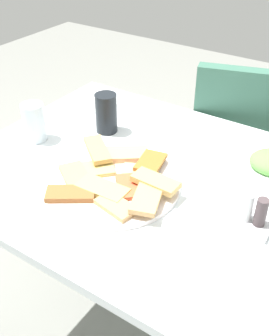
# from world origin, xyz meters

# --- Properties ---
(dining_table) EXTENTS (1.01, 0.78, 0.75)m
(dining_table) POSITION_xyz_m (0.00, 0.00, 0.65)
(dining_table) COLOR silver
(dining_table) RESTS_ON ground_plane
(dining_chair) EXTENTS (0.52, 0.53, 0.90)m
(dining_chair) POSITION_xyz_m (0.08, 0.58, 0.51)
(dining_chair) COLOR #386653
(dining_chair) RESTS_ON ground_plane
(pide_platter) EXTENTS (0.35, 0.35, 0.05)m
(pide_platter) POSITION_xyz_m (-0.05, -0.09, 0.76)
(pide_platter) COLOR white
(pide_platter) RESTS_ON dining_table
(soda_can) EXTENTS (0.09, 0.09, 0.12)m
(soda_can) POSITION_xyz_m (-0.23, 0.12, 0.81)
(soda_can) COLOR black
(soda_can) RESTS_ON dining_table
(drinking_glass) EXTENTS (0.07, 0.07, 0.11)m
(drinking_glass) POSITION_xyz_m (-0.37, -0.04, 0.81)
(drinking_glass) COLOR silver
(drinking_glass) RESTS_ON dining_table
(paper_napkin) EXTENTS (0.19, 0.19, 0.00)m
(paper_napkin) POSITION_xyz_m (-0.39, 0.27, 0.75)
(paper_napkin) COLOR white
(paper_napkin) RESTS_ON dining_table
(fork) EXTENTS (0.19, 0.06, 0.00)m
(fork) POSITION_xyz_m (-0.39, 0.25, 0.75)
(fork) COLOR silver
(fork) RESTS_ON paper_napkin
(spoon) EXTENTS (0.17, 0.07, 0.00)m
(spoon) POSITION_xyz_m (-0.39, 0.29, 0.75)
(spoon) COLOR silver
(spoon) RESTS_ON paper_napkin
(condiment_caddy) EXTENTS (0.10, 0.10, 0.08)m
(condiment_caddy) POSITION_xyz_m (0.30, -0.05, 0.77)
(condiment_caddy) COLOR #B2B2B7
(condiment_caddy) RESTS_ON dining_table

